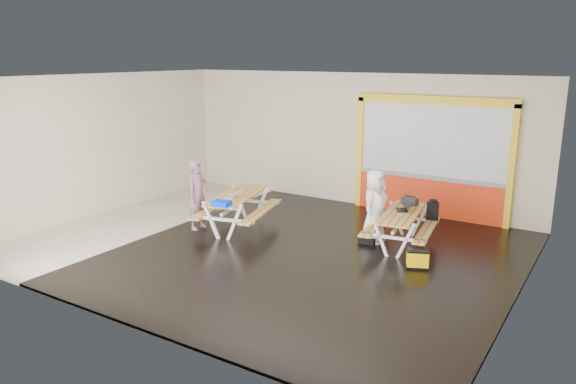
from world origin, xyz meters
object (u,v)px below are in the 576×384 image
Objects in this scene: toolbox at (410,201)px; dark_case at (368,240)px; laptop_right at (405,208)px; picnic_table_right at (401,221)px; person_right at (375,207)px; laptop_left at (233,195)px; blue_pouch at (221,203)px; backpack at (433,210)px; person_left at (198,195)px; fluke_bag at (417,259)px; picnic_table_left at (237,203)px.

toolbox is 1.28m from dark_case.
picnic_table_right is at bearing -89.21° from laptop_right.
person_right is 4.49× the size of dark_case.
blue_pouch is at bearing -71.96° from laptop_left.
laptop_right is 0.52m from toolbox.
person_right is at bearing 33.18° from blue_pouch.
toolbox reaches higher than backpack.
blue_pouch is at bearing 124.93° from person_right.
person_left reaches higher than laptop_right.
person_right is at bearing -141.63° from backpack.
laptop_left reaches higher than picnic_table_right.
toolbox is 1.01× the size of dark_case.
fluke_bag is at bearing 11.27° from blue_pouch.
laptop_right is 1.08× the size of backpack.
backpack is (4.69, 2.22, -0.18)m from person_left.
picnic_table_right is 4.83× the size of backpack.
toolbox is at bearing 96.48° from picnic_table_right.
blue_pouch is 1.04× the size of dark_case.
person_left is at bearing -154.88° from laptop_left.
blue_pouch reaches higher than picnic_table_left.
person_left reaches higher than picnic_table_right.
laptop_left is 1.11× the size of toolbox.
blue_pouch is (-2.72, -1.78, 0.09)m from person_right.
blue_pouch reaches higher than fluke_bag.
person_left reaches higher than dark_case.
backpack is (4.02, 1.64, 0.06)m from picnic_table_left.
picnic_table_right is at bearing -72.42° from person_left.
toolbox is at bearing 27.41° from laptop_left.
picnic_table_right is 0.63m from person_right.
blue_pouch reaches higher than laptop_right.
person_left reaches higher than backpack.
picnic_table_left is at bearing 107.89° from blue_pouch.
person_right is 3.14m from laptop_left.
picnic_table_right is at bearing 17.43° from laptop_left.
laptop_right is at bearing 16.19° from picnic_table_left.
picnic_table_left is 6.47× the size of blue_pouch.
laptop_right is at bearing -124.76° from backpack.
laptop_left is at bearing -178.59° from fluke_bag.
backpack is (3.95, 1.87, -0.19)m from laptop_left.
person_left is 5.19m from backpack.
laptop_right is (-0.00, 0.16, 0.23)m from picnic_table_right.
blue_pouch is (0.30, -0.93, 0.25)m from picnic_table_left.
laptop_left is (0.07, -0.23, 0.25)m from picnic_table_left.
person_right reaches higher than backpack.
person_left is at bearing -160.99° from dark_case.
blue_pouch is 1.03× the size of toolbox.
person_left is (-0.67, -0.57, 0.24)m from picnic_table_left.
laptop_right reaches higher than picnic_table_right.
laptop_left is 4.31m from fluke_bag.
person_right is (3.02, 0.85, 0.16)m from picnic_table_left.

